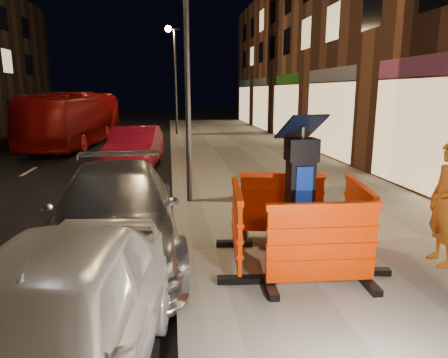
{
  "coord_description": "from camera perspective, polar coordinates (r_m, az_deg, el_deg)",
  "views": [
    {
      "loc": [
        -0.17,
        -6.15,
        2.69
      ],
      "look_at": [
        0.8,
        1.0,
        1.1
      ],
      "focal_mm": 32.0,
      "sensor_mm": 36.0,
      "label": 1
    }
  ],
  "objects": [
    {
      "name": "street_lamp_far",
      "position": [
        24.16,
        -6.91,
        13.45
      ],
      "size": [
        0.12,
        0.12,
        6.0
      ],
      "primitive_type": "cylinder",
      "color": "#3F3F44",
      "rests_on": "sidewalk"
    },
    {
      "name": "barrier_bldgside",
      "position": [
        6.55,
        18.56,
        -5.62
      ],
      "size": [
        0.87,
        1.58,
        1.17
      ],
      "primitive_type": "cube",
      "rotation": [
        0.0,
        0.0,
        1.39
      ],
      "color": "#E63100",
      "rests_on": "sidewalk"
    },
    {
      "name": "barrier_back",
      "position": [
        7.06,
        8.21,
        -3.78
      ],
      "size": [
        1.59,
        0.89,
        1.17
      ],
      "primitive_type": "cube",
      "rotation": [
        0.0,
        0.0,
        -0.19
      ],
      "color": "#E63100",
      "rests_on": "sidewalk"
    },
    {
      "name": "street_lamp_mid",
      "position": [
        9.17,
        -5.28,
        15.26
      ],
      "size": [
        0.12,
        0.12,
        6.0
      ],
      "primitive_type": "cylinder",
      "color": "#3F3F44",
      "rests_on": "sidewalk"
    },
    {
      "name": "sidewalk",
      "position": [
        7.4,
        18.47,
        -8.95
      ],
      "size": [
        6.0,
        60.0,
        0.15
      ],
      "primitive_type": "cube",
      "color": "gray",
      "rests_on": "ground"
    },
    {
      "name": "man",
      "position": [
        6.71,
        29.2,
        -3.09
      ],
      "size": [
        0.52,
        0.72,
        1.86
      ],
      "primitive_type": "imported",
      "rotation": [
        0.0,
        0.0,
        -1.68
      ],
      "color": "#8F4F14",
      "rests_on": "sidewalk"
    },
    {
      "name": "ground_plane",
      "position": [
        6.71,
        -5.74,
        -11.26
      ],
      "size": [
        120.0,
        120.0,
        0.0
      ],
      "primitive_type": "plane",
      "color": "black",
      "rests_on": "ground"
    },
    {
      "name": "barrier_kerbside",
      "position": [
        5.98,
        1.86,
        -6.69
      ],
      "size": [
        0.77,
        1.56,
        1.17
      ],
      "primitive_type": "cube",
      "rotation": [
        0.0,
        0.0,
        1.46
      ],
      "color": "#E63100",
      "rests_on": "sidewalk"
    },
    {
      "name": "kerb",
      "position": [
        6.68,
        -5.75,
        -10.67
      ],
      "size": [
        0.3,
        60.0,
        0.15
      ],
      "primitive_type": "cube",
      "color": "slate",
      "rests_on": "ground"
    },
    {
      "name": "bus_doubledecker",
      "position": [
        21.6,
        -20.12,
        4.54
      ],
      "size": [
        3.1,
        9.69,
        2.65
      ],
      "primitive_type": "imported",
      "rotation": [
        0.0,
        0.0,
        -0.09
      ],
      "color": "#960C0D",
      "rests_on": "ground"
    },
    {
      "name": "car_silver",
      "position": [
        7.13,
        -14.98,
        -10.19
      ],
      "size": [
        2.41,
        5.15,
        1.45
      ],
      "primitive_type": "imported",
      "rotation": [
        0.0,
        0.0,
        0.08
      ],
      "color": "#B9B9BE",
      "rests_on": "ground"
    },
    {
      "name": "parking_kiosk",
      "position": [
        6.07,
        10.78,
        -2.05
      ],
      "size": [
        0.75,
        0.75,
        2.09
      ],
      "primitive_type": "cube",
      "rotation": [
        0.0,
        0.0,
        -0.14
      ],
      "color": "black",
      "rests_on": "sidewalk"
    },
    {
      "name": "barrier_front",
      "position": [
        5.36,
        13.79,
        -9.36
      ],
      "size": [
        1.53,
        0.7,
        1.17
      ],
      "primitive_type": "cube",
      "rotation": [
        0.0,
        0.0,
        -0.05
      ],
      "color": "#E63100",
      "rests_on": "sidewalk"
    },
    {
      "name": "car_red",
      "position": [
        14.62,
        -12.46,
        1.55
      ],
      "size": [
        1.9,
        4.54,
        1.46
      ],
      "primitive_type": "imported",
      "rotation": [
        0.0,
        0.0,
        -0.08
      ],
      "color": "maroon",
      "rests_on": "ground"
    }
  ]
}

